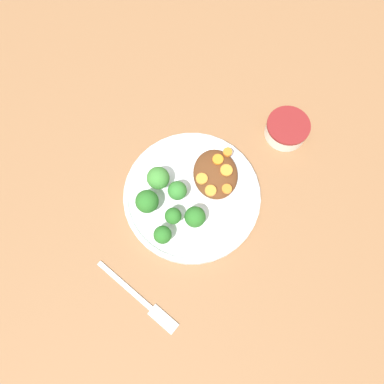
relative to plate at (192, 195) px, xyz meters
name	(u,v)px	position (x,y,z in m)	size (l,w,h in m)	color
ground_plane	(192,197)	(0.00, 0.00, -0.01)	(4.00, 4.00, 0.00)	#8C603D
plate	(192,195)	(0.00, 0.00, 0.00)	(0.29, 0.29, 0.03)	white
dip_bowl	(287,128)	(0.13, -0.23, 0.01)	(0.10, 0.10, 0.04)	white
stew_mound	(215,174)	(0.03, -0.05, 0.02)	(0.11, 0.09, 0.03)	#5B3319
broccoli_floret_0	(158,178)	(0.03, 0.07, 0.04)	(0.05, 0.05, 0.06)	#7FA85B
broccoli_floret_1	(196,217)	(-0.06, 0.00, 0.04)	(0.04, 0.04, 0.06)	#759E51
broccoli_floret_2	(173,216)	(-0.05, 0.04, 0.04)	(0.03, 0.03, 0.05)	#759E51
broccoli_floret_3	(147,202)	(-0.02, 0.09, 0.04)	(0.05, 0.05, 0.06)	#7FA85B
broccoli_floret_4	(163,235)	(-0.09, 0.07, 0.04)	(0.04, 0.04, 0.05)	#7FA85B
broccoli_floret_5	(177,192)	(0.00, 0.03, 0.04)	(0.04, 0.04, 0.05)	#759E51
carrot_slice_0	(227,189)	(-0.01, -0.07, 0.04)	(0.02, 0.02, 0.00)	orange
carrot_slice_1	(226,170)	(0.03, -0.07, 0.04)	(0.03, 0.03, 0.01)	orange
carrot_slice_2	(218,159)	(0.06, -0.06, 0.04)	(0.02, 0.02, 0.01)	orange
carrot_slice_3	(202,179)	(0.02, -0.02, 0.04)	(0.02, 0.02, 0.01)	orange
carrot_slice_4	(211,191)	(-0.01, -0.04, 0.04)	(0.02, 0.02, 0.01)	orange
carrot_slice_5	(228,152)	(0.07, -0.08, 0.04)	(0.02, 0.02, 0.01)	orange
fork	(144,302)	(-0.21, 0.12, -0.01)	(0.15, 0.15, 0.01)	silver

